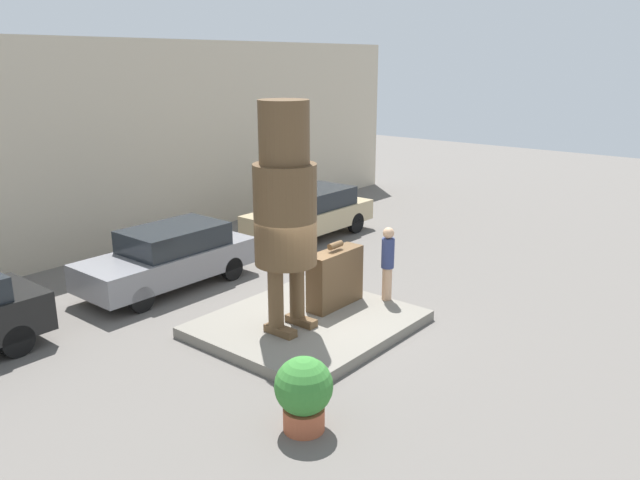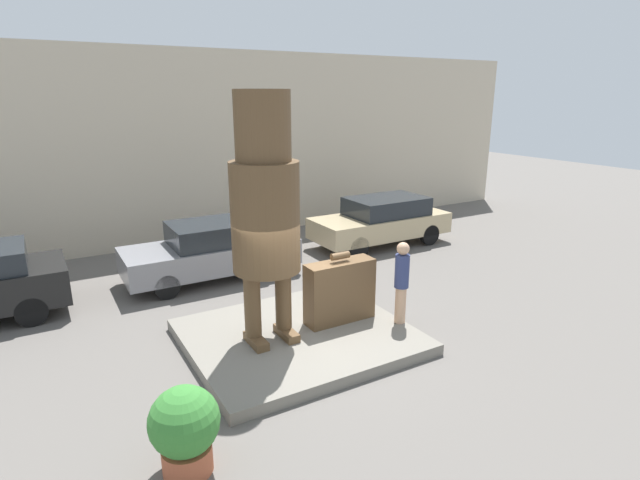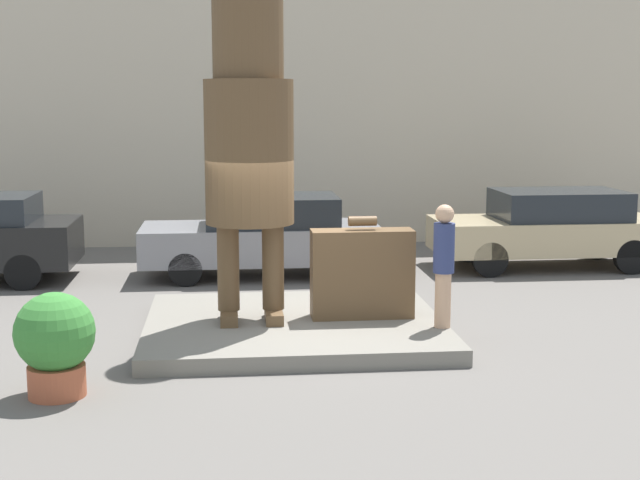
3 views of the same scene
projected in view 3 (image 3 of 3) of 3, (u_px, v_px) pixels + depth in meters
ground_plane at (294, 334)px, 12.76m from camera, size 60.00×60.00×0.00m
pedestal at (294, 327)px, 12.75m from camera, size 4.21×3.68×0.22m
building_backdrop at (266, 111)px, 20.39m from camera, size 28.00×0.60×6.09m
statue_figure at (249, 131)px, 12.27m from camera, size 1.24×1.24×4.57m
giant_suitcase at (362, 273)px, 12.76m from camera, size 1.46×0.47×1.47m
tourist at (444, 261)px, 12.14m from camera, size 0.29×0.29×1.70m
parked_car_grey at (264, 234)px, 16.83m from camera, size 4.46×1.77×1.53m
parked_car_tan at (550, 227)px, 17.66m from camera, size 4.50×1.81×1.54m
planter_pot at (55, 340)px, 10.01m from camera, size 0.91×0.91×1.20m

